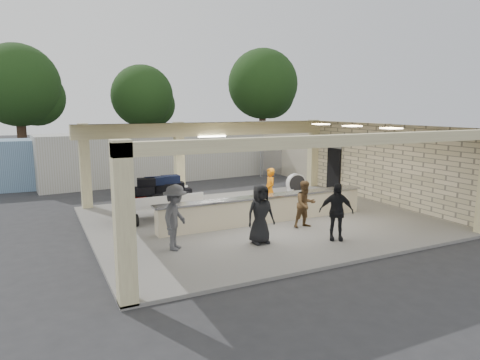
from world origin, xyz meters
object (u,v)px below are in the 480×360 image
car_white_a (257,155)px  car_white_b (314,153)px  baggage_counter (266,209)px  passenger_d (260,214)px  car_dark (218,155)px  baggage_handler (270,190)px  passenger_a (305,204)px  passenger_c (175,217)px  passenger_b (336,212)px  luggage_cart (159,195)px  drum_fan (296,183)px  container_white (158,156)px

car_white_a → car_white_b: bearing=-90.3°
baggage_counter → car_white_b: 17.55m
passenger_d → car_white_a: 18.53m
car_white_a → car_dark: size_ratio=1.09×
baggage_handler → passenger_a: (0.02, -2.41, -0.06)m
passenger_c → car_white_a: size_ratio=0.36×
passenger_a → passenger_b: (0.05, -1.58, 0.09)m
passenger_a → passenger_d: size_ratio=0.89×
baggage_handler → car_white_b: bearing=146.6°
passenger_a → car_dark: passenger_a is taller
luggage_cart → drum_fan: bearing=11.2°
passenger_a → passenger_c: 4.72m
baggage_handler → container_white: container_white is taller
drum_fan → baggage_handler: bearing=-132.3°
car_white_a → container_white: size_ratio=0.41×
passenger_c → luggage_cart: bearing=29.7°
luggage_cart → car_dark: size_ratio=0.57×
passenger_a → passenger_c: bearing=-175.8°
drum_fan → container_white: (-4.60, 7.40, 0.76)m
passenger_b → passenger_c: (-4.76, 1.29, 0.06)m
passenger_a → car_dark: size_ratio=0.34×
drum_fan → car_white_a: car_white_a is taller
luggage_cart → passenger_a: size_ratio=1.69×
baggage_handler → car_white_a: (6.47, 13.11, -0.22)m
luggage_cart → car_white_a: (10.65, 12.23, -0.23)m
passenger_d → container_white: container_white is taller
passenger_c → car_white_b: 21.27m
baggage_counter → passenger_c: (-3.83, -1.48, 0.47)m
drum_fan → passenger_d: (-5.02, -5.67, 0.37)m
luggage_cart → drum_fan: size_ratio=2.73×
passenger_a → car_white_a: size_ratio=0.31×
drum_fan → car_dark: car_dark is taller
container_white → baggage_counter: bearing=-89.5°
car_dark → car_white_a: bearing=-62.1°
drum_fan → car_white_b: size_ratio=0.21×
drum_fan → container_white: container_white is taller
passenger_a → baggage_handler: bearing=91.0°
container_white → passenger_a: bearing=-85.9°
baggage_handler → passenger_d: passenger_d is taller
baggage_counter → passenger_c: size_ratio=4.28×
drum_fan → car_white_b: car_white_b is taller
drum_fan → passenger_a: (-2.80, -4.82, 0.28)m
baggage_handler → passenger_b: passenger_b is taller
passenger_b → baggage_counter: bearing=139.1°
passenger_d → car_dark: size_ratio=0.38×
passenger_a → car_white_b: 17.92m
luggage_cart → car_white_a: size_ratio=0.52×
car_white_b → car_dark: bearing=89.8°
passenger_c → car_white_a: (11.16, 15.82, -0.31)m
luggage_cart → passenger_c: passenger_c is taller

